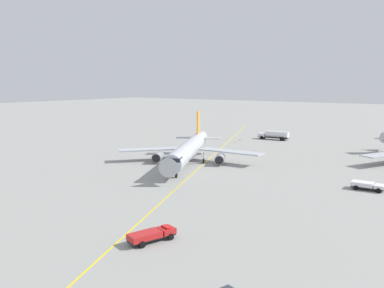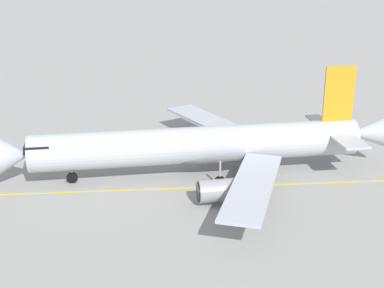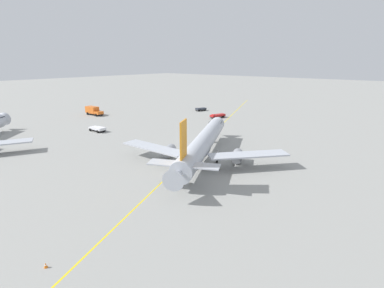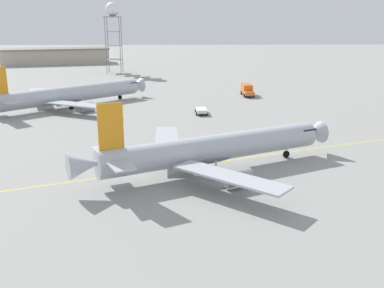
{
  "view_description": "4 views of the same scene",
  "coord_description": "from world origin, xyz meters",
  "px_view_note": "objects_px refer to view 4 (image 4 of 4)",
  "views": [
    {
      "loc": [
        75.24,
        53.53,
        18.11
      ],
      "look_at": [
        2.59,
        2.26,
        4.58
      ],
      "focal_mm": 37.66,
      "sensor_mm": 36.0,
      "label": 1
    },
    {
      "loc": [
        -10.78,
        52.61,
        22.49
      ],
      "look_at": [
        4.8,
        -0.51,
        2.48
      ],
      "focal_mm": 51.45,
      "sensor_mm": 36.0,
      "label": 2
    },
    {
      "loc": [
        -41.2,
        -31.9,
        19.53
      ],
      "look_at": [
        0.93,
        2.58,
        3.61
      ],
      "focal_mm": 26.77,
      "sensor_mm": 36.0,
      "label": 3
    },
    {
      "loc": [
        -1.15,
        -56.51,
        20.89
      ],
      "look_at": [
        0.31,
        2.07,
        3.85
      ],
      "focal_mm": 40.74,
      "sensor_mm": 36.0,
      "label": 4
    }
  ],
  "objects_px": {
    "catering_truck_truck": "(247,90)",
    "radar_tower": "(112,14)",
    "airliner_secondary": "(69,95)",
    "airliner_main": "(212,150)",
    "pushback_tug_truck": "(201,110)"
  },
  "relations": [
    {
      "from": "airliner_main",
      "to": "radar_tower",
      "type": "distance_m",
      "value": 120.64
    },
    {
      "from": "catering_truck_truck",
      "to": "pushback_tug_truck",
      "type": "distance_m",
      "value": 27.54
    },
    {
      "from": "airliner_secondary",
      "to": "radar_tower",
      "type": "xyz_separation_m",
      "value": [
        1.2,
        68.39,
        19.36
      ]
    },
    {
      "from": "catering_truck_truck",
      "to": "pushback_tug_truck",
      "type": "height_order",
      "value": "catering_truck_truck"
    },
    {
      "from": "radar_tower",
      "to": "catering_truck_truck",
      "type": "bearing_deg",
      "value": -50.39
    },
    {
      "from": "airliner_secondary",
      "to": "catering_truck_truck",
      "type": "bearing_deg",
      "value": -24.22
    },
    {
      "from": "airliner_main",
      "to": "catering_truck_truck",
      "type": "xyz_separation_m",
      "value": [
        14.12,
        61.68,
        -1.49
      ]
    },
    {
      "from": "catering_truck_truck",
      "to": "pushback_tug_truck",
      "type": "bearing_deg",
      "value": -32.19
    },
    {
      "from": "airliner_secondary",
      "to": "pushback_tug_truck",
      "type": "distance_m",
      "value": 33.01
    },
    {
      "from": "airliner_main",
      "to": "airliner_secondary",
      "type": "bearing_deg",
      "value": 98.31
    },
    {
      "from": "catering_truck_truck",
      "to": "radar_tower",
      "type": "relative_size",
      "value": 0.3
    },
    {
      "from": "airliner_main",
      "to": "radar_tower",
      "type": "height_order",
      "value": "radar_tower"
    },
    {
      "from": "airliner_main",
      "to": "catering_truck_truck",
      "type": "relative_size",
      "value": 4.71
    },
    {
      "from": "catering_truck_truck",
      "to": "airliner_main",
      "type": "bearing_deg",
      "value": -14.95
    },
    {
      "from": "pushback_tug_truck",
      "to": "airliner_secondary",
      "type": "bearing_deg",
      "value": 72.47
    }
  ]
}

